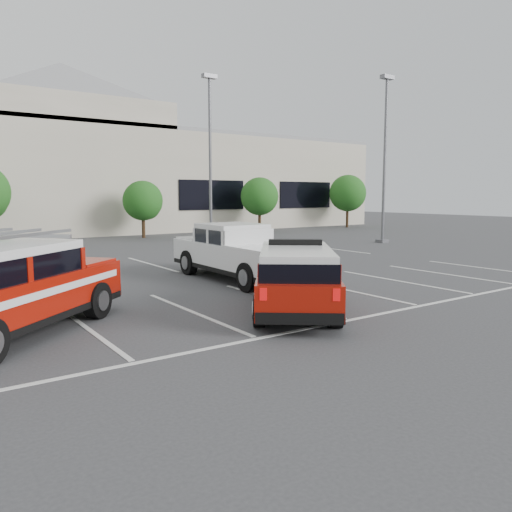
{
  "coord_description": "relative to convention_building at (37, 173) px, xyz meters",
  "views": [
    {
      "loc": [
        -8.57,
        -11.16,
        3.0
      ],
      "look_at": [
        0.55,
        1.86,
        1.05
      ],
      "focal_mm": 35.0,
      "sensor_mm": 36.0,
      "label": 1
    }
  ],
  "objects": [
    {
      "name": "convention_building",
      "position": [
        0.0,
        0.0,
        0.0
      ],
      "size": [
        60.0,
        16.99,
        13.2
      ],
      "color": "beige",
      "rests_on": "ground"
    },
    {
      "name": "white_pickup",
      "position": [
        0.86,
        -28.27,
        -3.94
      ],
      "size": [
        2.33,
        6.45,
        1.97
      ],
      "rotation": [
        0.0,
        0.0,
        -0.02
      ],
      "color": "silver",
      "rests_on": "ground"
    },
    {
      "name": "light_pole_mid",
      "position": [
        6.82,
        -15.86,
        0.47
      ],
      "size": [
        0.9,
        0.6,
        10.24
      ],
      "color": "#59595E",
      "rests_on": "ground"
    },
    {
      "name": "tree_mid_right",
      "position": [
        4.91,
        -9.82,
        -2.22
      ],
      "size": [
        2.77,
        2.77,
        3.99
      ],
      "color": "#3F2B19",
      "rests_on": "ground"
    },
    {
      "name": "ladder_suv",
      "position": [
        -7.2,
        -31.54,
        -3.83
      ],
      "size": [
        5.71,
        5.43,
        2.23
      ],
      "rotation": [
        0.0,
        0.0,
        -0.84
      ],
      "color": "#8F1106",
      "rests_on": "ground"
    },
    {
      "name": "tree_far_right",
      "position": [
        24.91,
        -9.82,
        -1.68
      ],
      "size": [
        3.37,
        3.37,
        4.85
      ],
      "color": "#3F2B19",
      "rests_on": "ground"
    },
    {
      "name": "fire_chief_suv",
      "position": [
        -0.65,
        -33.23,
        -3.97
      ],
      "size": [
        4.68,
        5.29,
        1.83
      ],
      "rotation": [
        0.0,
        0.0,
        -0.65
      ],
      "color": "#8F1106",
      "rests_on": "ground"
    },
    {
      "name": "tree_right",
      "position": [
        14.91,
        -9.82,
        -1.95
      ],
      "size": [
        3.07,
        3.07,
        4.42
      ],
      "color": "#3F2B19",
      "rests_on": "ground"
    },
    {
      "name": "ground",
      "position": [
        -0.18,
        -31.86,
        -4.72
      ],
      "size": [
        120.0,
        120.0,
        0.0
      ],
      "primitive_type": "plane",
      "color": "#363638",
      "rests_on": "ground"
    },
    {
      "name": "light_pole_right",
      "position": [
        15.82,
        -21.86,
        0.47
      ],
      "size": [
        0.9,
        0.6,
        10.24
      ],
      "color": "#59595E",
      "rests_on": "ground"
    },
    {
      "name": "stall_markings",
      "position": [
        -0.18,
        -27.36,
        -4.71
      ],
      "size": [
        23.0,
        15.0,
        0.01
      ],
      "primitive_type": "cube",
      "color": "silver",
      "rests_on": "ground"
    }
  ]
}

